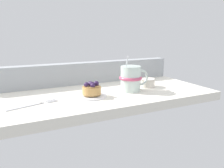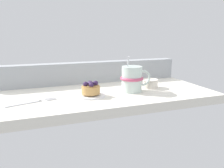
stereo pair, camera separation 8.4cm
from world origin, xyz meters
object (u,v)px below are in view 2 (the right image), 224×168
dessert_plate (91,95)px  dessert_fork (32,102)px  sugar_bowl (150,83)px  raspberry_tart (91,88)px  coffee_mug (132,79)px

dessert_plate → dessert_fork: bearing=-176.8°
sugar_bowl → raspberry_tart: bearing=-171.7°
dessert_plate → coffee_mug: 17.79cm
coffee_mug → dessert_fork: (-37.60, -2.26, -4.79)cm
dessert_plate → sugar_bowl: (26.93, 3.94, 1.51)cm
coffee_mug → sugar_bowl: (9.79, 2.83, -3.12)cm
dessert_plate → dessert_fork: dessert_plate is taller
dessert_plate → raspberry_tart: 2.46cm
dessert_plate → raspberry_tart: raspberry_tart is taller
dessert_fork → dessert_plate: bearing=3.2°
raspberry_tart → coffee_mug: (17.13, 1.10, 2.17)cm
raspberry_tart → coffee_mug: size_ratio=0.48×
dessert_plate → sugar_bowl: bearing=8.3°
raspberry_tart → sugar_bowl: bearing=8.3°
dessert_plate → dessert_fork: 20.49cm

